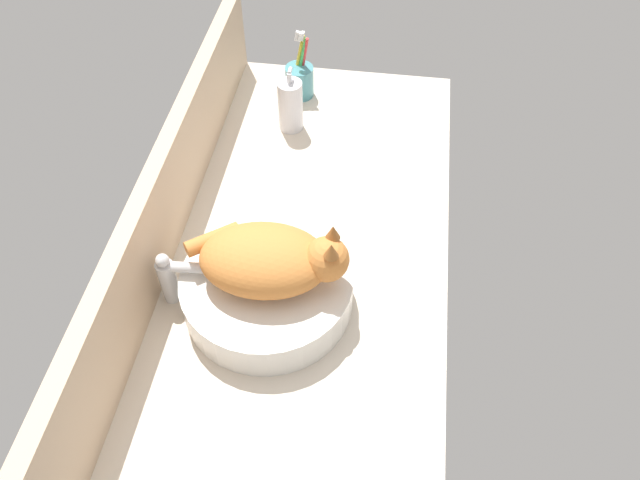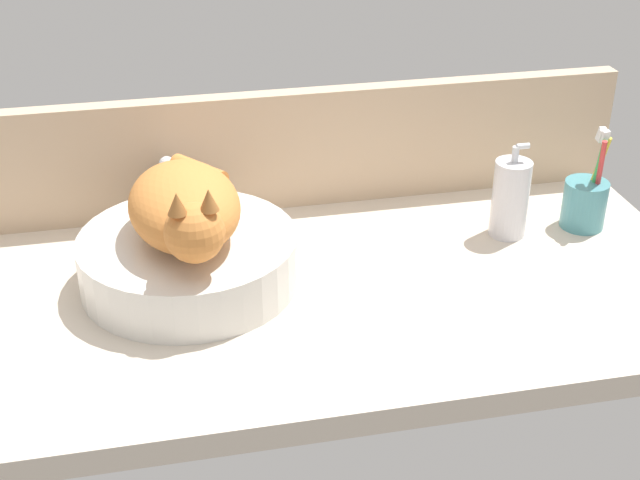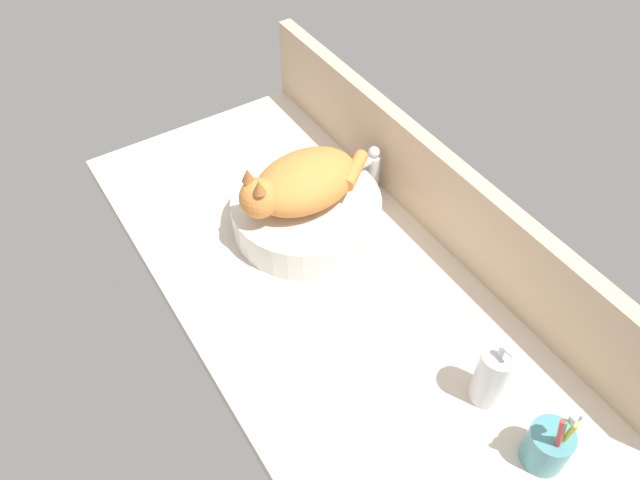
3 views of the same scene
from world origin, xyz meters
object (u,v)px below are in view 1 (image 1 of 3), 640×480
at_px(soap_dispenser, 290,105).
at_px(toothbrush_cup, 300,79).
at_px(cat, 271,259).
at_px(faucet, 173,276).
at_px(sink_basin, 267,290).

bearing_deg(soap_dispenser, toothbrush_cup, 0.07).
relative_size(cat, faucet, 2.38).
bearing_deg(sink_basin, toothbrush_cup, 4.00).
bearing_deg(toothbrush_cup, faucet, 169.08).
xyz_separation_m(soap_dispenser, toothbrush_cup, (0.14, 0.00, -0.02)).
bearing_deg(cat, faucet, 94.78).
xyz_separation_m(cat, toothbrush_cup, (0.70, 0.06, -0.09)).
bearing_deg(soap_dispenser, sink_basin, -174.99).
height_order(sink_basin, toothbrush_cup, toothbrush_cup).
height_order(sink_basin, soap_dispenser, soap_dispenser).
bearing_deg(faucet, cat, -85.22).
xyz_separation_m(sink_basin, cat, (0.00, -0.01, 0.10)).
xyz_separation_m(cat, faucet, (-0.02, 0.20, -0.07)).
distance_m(cat, faucet, 0.21).
bearing_deg(toothbrush_cup, cat, -174.89).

